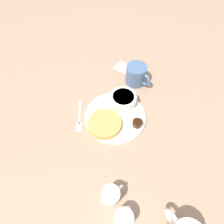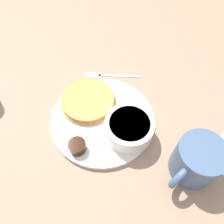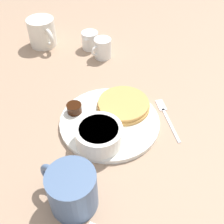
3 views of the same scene
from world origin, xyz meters
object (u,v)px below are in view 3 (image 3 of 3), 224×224
creamer_pitcher_near (103,48)px  fork (166,114)px  plate (110,122)px  bowl (99,135)px  coffee_mug (71,190)px  creamer_pitcher_far (90,40)px  second_mug (42,32)px

creamer_pitcher_near → fork: (0.27, -0.16, -0.03)m
plate → fork: size_ratio=1.95×
bowl → creamer_pitcher_near: 0.37m
creamer_pitcher_near → fork: creamer_pitcher_near is taller
coffee_mug → fork: coffee_mug is taller
creamer_pitcher_far → fork: 0.39m
plate → fork: 0.15m
plate → creamer_pitcher_far: creamer_pitcher_far is taller
plate → coffee_mug: (0.04, -0.22, 0.04)m
bowl → coffee_mug: bearing=-80.3°
bowl → second_mug: (-0.39, 0.30, 0.01)m
plate → coffee_mug: coffee_mug is taller
creamer_pitcher_near → second_mug: 0.22m
creamer_pitcher_far → creamer_pitcher_near: bearing=-24.8°
plate → creamer_pitcher_near: size_ratio=3.14×
fork → second_mug: 0.51m
plate → bowl: size_ratio=2.29×
plate → second_mug: 0.44m
creamer_pitcher_far → fork: creamer_pitcher_far is taller
creamer_pitcher_near → plate: bearing=-57.9°
fork → second_mug: (-0.49, 0.13, 0.04)m
plate → fork: (0.11, 0.09, -0.00)m
coffee_mug → creamer_pitcher_far: size_ratio=1.58×
plate → creamer_pitcher_near: bearing=122.1°
bowl → coffee_mug: (0.03, -0.15, 0.01)m
creamer_pitcher_near → second_mug: size_ratio=0.66×
coffee_mug → creamer_pitcher_far: bearing=117.2°
coffee_mug → fork: size_ratio=1.00×
fork → coffee_mug: bearing=-104.0°
bowl → fork: (0.10, 0.17, -0.03)m
creamer_pitcher_far → second_mug: 0.16m
fork → creamer_pitcher_far: bearing=150.6°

